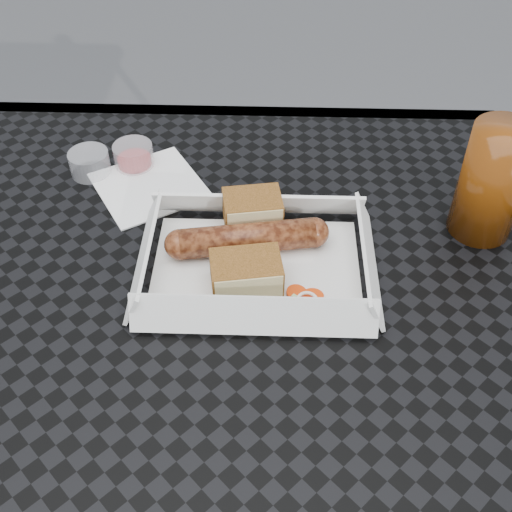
{
  "coord_description": "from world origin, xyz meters",
  "views": [
    {
      "loc": [
        0.09,
        -0.4,
        1.24
      ],
      "look_at": [
        0.07,
        0.06,
        0.78
      ],
      "focal_mm": 45.0,
      "sensor_mm": 36.0,
      "label": 1
    }
  ],
  "objects_px": {
    "drink_glass": "(492,182)",
    "food_tray": "(256,268)",
    "patio_table": "(189,366)",
    "bratwurst": "(247,238)"
  },
  "relations": [
    {
      "from": "bratwurst",
      "to": "drink_glass",
      "type": "relative_size",
      "value": 1.33
    },
    {
      "from": "food_tray",
      "to": "drink_glass",
      "type": "xyz_separation_m",
      "value": [
        0.25,
        0.07,
        0.06
      ]
    },
    {
      "from": "drink_glass",
      "to": "food_tray",
      "type": "bearing_deg",
      "value": -163.57
    },
    {
      "from": "patio_table",
      "to": "food_tray",
      "type": "xyz_separation_m",
      "value": [
        0.07,
        0.07,
        0.08
      ]
    },
    {
      "from": "food_tray",
      "to": "drink_glass",
      "type": "height_order",
      "value": "drink_glass"
    },
    {
      "from": "patio_table",
      "to": "drink_glass",
      "type": "relative_size",
      "value": 6.0
    },
    {
      "from": "food_tray",
      "to": "bratwurst",
      "type": "height_order",
      "value": "bratwurst"
    },
    {
      "from": "bratwurst",
      "to": "drink_glass",
      "type": "bearing_deg",
      "value": 10.42
    },
    {
      "from": "food_tray",
      "to": "patio_table",
      "type": "bearing_deg",
      "value": -133.65
    },
    {
      "from": "bratwurst",
      "to": "drink_glass",
      "type": "xyz_separation_m",
      "value": [
        0.26,
        0.05,
        0.05
      ]
    }
  ]
}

